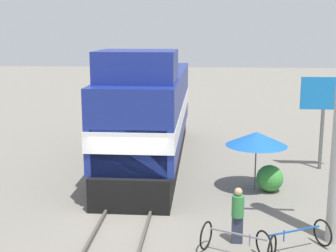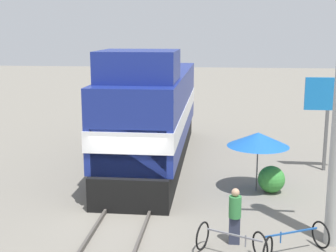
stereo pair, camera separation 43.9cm
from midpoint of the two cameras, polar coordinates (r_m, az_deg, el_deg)
ground_plane at (r=15.46m, az=-3.99°, el=-10.40°), size 120.00×120.00×0.00m
rail_near at (r=15.57m, az=-6.63°, el=-9.99°), size 0.08×41.40×0.15m
rail_far at (r=15.33m, az=-1.31°, el=-10.27°), size 0.08×41.40×0.15m
locomotive at (r=20.19m, az=-1.30°, el=1.30°), size 2.94×12.34×5.09m
vendor_umbrella at (r=17.15m, az=11.65°, el=-1.61°), size 2.24×2.24×2.19m
billboard_sign at (r=20.30m, az=19.54°, el=2.88°), size 1.92×0.12×3.90m
shrub_cluster at (r=17.48m, az=13.20°, el=-6.34°), size 0.98×0.98×0.98m
person_bystander at (r=13.15m, az=9.12°, el=-10.57°), size 0.34×0.34×1.60m
bicycle at (r=13.11m, az=15.73°, el=-13.21°), size 2.06×1.53×0.75m
bicycle_spare at (r=12.58m, az=9.07°, el=-13.91°), size 2.00×1.46×0.78m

